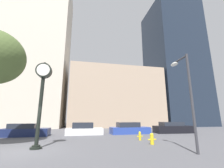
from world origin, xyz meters
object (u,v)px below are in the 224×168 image
at_px(fire_hydrant_far, 152,139).
at_px(street_lamp_right, 185,85).
at_px(street_clock, 42,89).
at_px(fire_hydrant_near, 140,136).
at_px(car_navy, 25,131).
at_px(car_white, 84,129).
at_px(car_black, 173,128).
at_px(car_blue, 129,129).

distance_m(fire_hydrant_far, street_lamp_right, 4.44).
relative_size(street_clock, fire_hydrant_near, 7.79).
height_order(street_clock, car_navy, street_clock).
xyz_separation_m(street_clock, car_white, (3.01, 7.45, -3.12)).
relative_size(car_white, car_black, 0.84).
height_order(car_black, fire_hydrant_far, car_black).
xyz_separation_m(car_navy, fire_hydrant_far, (10.49, -7.16, -0.14)).
relative_size(car_black, fire_hydrant_far, 6.26).
relative_size(car_white, street_lamp_right, 0.74).
relative_size(street_clock, car_black, 1.14).
height_order(car_white, car_blue, car_white).
distance_m(car_white, fire_hydrant_near, 7.00).
bearing_deg(street_lamp_right, car_navy, 139.08).
xyz_separation_m(street_clock, fire_hydrant_far, (7.55, -0.02, -3.28)).
height_order(car_navy, car_white, car_white).
height_order(street_clock, street_lamp_right, street_clock).
distance_m(street_clock, car_navy, 8.34).
bearing_deg(street_clock, car_white, 67.97).
bearing_deg(car_white, fire_hydrant_far, -58.48).
bearing_deg(street_clock, street_lamp_right, -18.08).
distance_m(car_black, fire_hydrant_far, 9.59).
bearing_deg(car_black, fire_hydrant_far, -129.34).
bearing_deg(car_black, car_white, -179.13).
bearing_deg(street_lamp_right, fire_hydrant_near, 101.77).
xyz_separation_m(fire_hydrant_far, street_lamp_right, (0.96, -2.76, 3.35)).
relative_size(car_blue, street_lamp_right, 0.86).
distance_m(car_black, fire_hydrant_near, 8.20).
height_order(car_blue, fire_hydrant_near, car_blue).
bearing_deg(fire_hydrant_near, car_blue, 80.90).
xyz_separation_m(car_white, street_lamp_right, (5.49, -10.23, 3.18)).
bearing_deg(street_clock, car_blue, 41.24).
height_order(car_navy, fire_hydrant_far, car_navy).
height_order(street_clock, car_white, street_clock).
bearing_deg(street_lamp_right, car_white, 118.25).
bearing_deg(car_navy, car_white, 3.62).
relative_size(car_black, street_lamp_right, 0.88).
bearing_deg(car_black, street_lamp_right, -116.26).
xyz_separation_m(street_clock, car_navy, (-2.94, 7.14, -3.14)).
height_order(car_white, fire_hydrant_far, car_white).
relative_size(street_clock, fire_hydrant_far, 7.15).
distance_m(street_clock, fire_hydrant_far, 8.23).
relative_size(car_white, fire_hydrant_near, 5.74).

